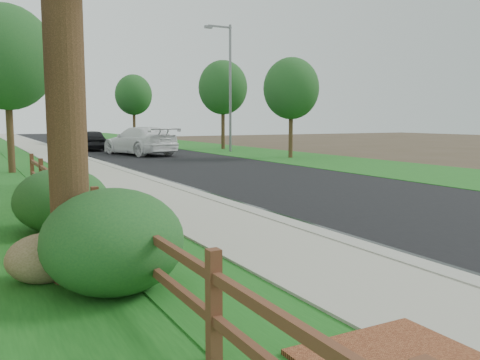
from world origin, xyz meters
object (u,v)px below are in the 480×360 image
ranch_fence (82,204)px  dark_car_mid (92,140)px  white_suv (140,141)px  streetlight (228,81)px

ranch_fence → dark_car_mid: 27.90m
white_suv → streetlight: 7.32m
ranch_fence → dark_car_mid: size_ratio=3.86×
ranch_fence → streetlight: streetlight is taller
white_suv → ranch_fence: bearing=56.4°
ranch_fence → dark_car_mid: dark_car_mid is taller
white_suv → dark_car_mid: bearing=-88.3°
dark_car_mid → white_suv: bearing=111.3°
ranch_fence → white_suv: (7.70, 21.17, 0.28)m
white_suv → streetlight: streetlight is taller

